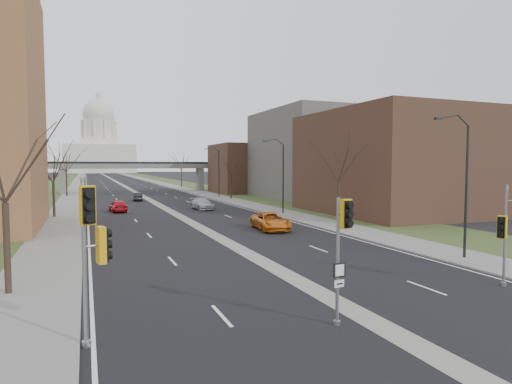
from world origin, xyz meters
TOP-DOWN VIEW (x-y plane):
  - ground at (0.00, 0.00)m, footprint 700.00×700.00m
  - road_surface at (0.00, 150.00)m, footprint 20.00×600.00m
  - median_strip at (0.00, 150.00)m, footprint 1.20×600.00m
  - sidewalk_right at (12.00, 150.00)m, footprint 4.00×600.00m
  - sidewalk_left at (-12.00, 150.00)m, footprint 4.00×600.00m
  - grass_verge_right at (18.00, 150.00)m, footprint 8.00×600.00m
  - grass_verge_left at (-18.00, 150.00)m, footprint 8.00×600.00m
  - commercial_block_near at (24.00, 28.00)m, footprint 16.00×20.00m
  - commercial_block_mid at (28.00, 52.00)m, footprint 18.00×22.00m
  - commercial_block_far at (22.00, 70.00)m, footprint 14.00×14.00m
  - pedestrian_bridge at (0.00, 80.00)m, footprint 34.00×3.00m
  - capitol at (0.00, 320.00)m, footprint 48.00×42.00m
  - streetlight_near at (10.99, 6.00)m, footprint 2.61×0.20m
  - streetlight_mid at (10.99, 32.00)m, footprint 2.61×0.20m
  - streetlight_far at (10.99, 58.00)m, footprint 2.61×0.20m
  - tree_left_a at (-13.00, 8.00)m, footprint 7.20×7.20m
  - tree_left_b at (-13.00, 38.00)m, footprint 6.75×6.75m
  - tree_left_c at (-13.00, 72.00)m, footprint 7.65×7.65m
  - tree_right_a at (13.00, 22.00)m, footprint 7.20×7.20m
  - tree_right_b at (13.00, 55.00)m, footprint 6.30×6.30m
  - tree_right_c at (13.00, 95.00)m, footprint 7.65×7.65m
  - signal_pole_left at (-9.56, 0.80)m, footprint 0.90×1.15m
  - signal_pole_median at (-1.39, -0.69)m, footprint 0.53×0.76m
  - signal_pole_right at (8.61, 0.70)m, footprint 1.08×0.81m
  - car_left_near at (-6.08, 41.55)m, footprint 2.18×4.55m
  - car_left_far at (-2.00, 57.41)m, footprint 1.68×4.05m
  - car_right_near at (5.50, 21.26)m, footprint 3.18×5.78m
  - car_right_mid at (4.25, 40.49)m, footprint 2.40×5.04m

SIDE VIEW (x-z plane):
  - ground at x=0.00m, z-range 0.00..0.00m
  - median_strip at x=0.00m, z-range -0.01..0.01m
  - road_surface at x=0.00m, z-range 0.00..0.01m
  - grass_verge_right at x=18.00m, z-range 0.00..0.10m
  - grass_verge_left at x=-18.00m, z-range 0.00..0.10m
  - sidewalk_right at x=12.00m, z-range 0.00..0.12m
  - sidewalk_left at x=-12.00m, z-range 0.00..0.12m
  - car_left_far at x=-2.00m, z-range 0.00..1.30m
  - car_right_mid at x=4.25m, z-range 0.00..1.42m
  - car_left_near at x=-6.08m, z-range 0.00..1.50m
  - car_right_near at x=5.50m, z-range 0.00..1.53m
  - signal_pole_right at x=8.61m, z-range 0.75..5.59m
  - signal_pole_median at x=-1.39m, z-range 0.91..5.54m
  - signal_pole_left at x=-9.56m, z-range 0.83..6.23m
  - pedestrian_bridge at x=0.00m, z-range 1.62..8.07m
  - commercial_block_far at x=22.00m, z-range 0.00..10.00m
  - tree_right_b at x=13.00m, z-range 1.71..9.93m
  - commercial_block_near at x=24.00m, z-range 0.00..12.00m
  - tree_left_b at x=-13.00m, z-range 1.82..10.63m
  - tree_left_a at x=-13.00m, z-range 1.94..11.34m
  - tree_right_a at x=13.00m, z-range 1.94..11.34m
  - streetlight_near at x=10.99m, z-range 2.60..11.30m
  - streetlight_mid at x=10.99m, z-range 2.60..11.30m
  - streetlight_far at x=10.99m, z-range 2.60..11.30m
  - tree_left_c at x=-13.00m, z-range 2.05..12.04m
  - tree_right_c at x=13.00m, z-range 2.05..12.04m
  - commercial_block_mid at x=28.00m, z-range 0.00..15.00m
  - capitol at x=0.00m, z-range -9.28..46.47m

